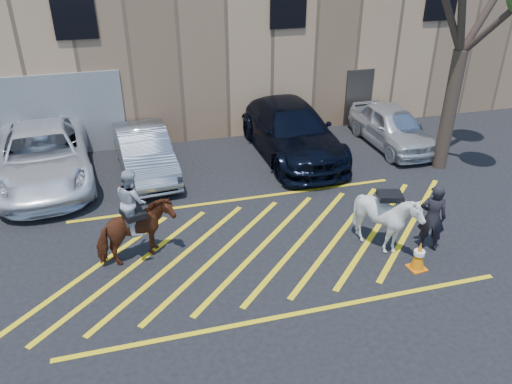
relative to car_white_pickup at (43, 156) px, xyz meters
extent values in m
plane|color=black|center=(5.44, -5.03, -0.82)|extent=(90.00, 90.00, 0.00)
imported|color=white|center=(0.00, 0.00, 0.00)|extent=(3.22, 6.13, 1.64)
imported|color=gray|center=(3.02, -0.28, -0.10)|extent=(1.91, 4.51, 1.45)
imported|color=black|center=(7.99, -0.06, 0.04)|extent=(2.58, 5.99, 1.72)
imported|color=silver|center=(11.69, -0.33, -0.11)|extent=(1.75, 4.22, 1.43)
imported|color=black|center=(9.39, -6.43, 0.05)|extent=(0.76, 0.68, 1.75)
cube|color=tan|center=(5.44, 6.97, 2.68)|extent=(32.00, 10.00, 7.00)
cube|color=black|center=(1.44, 1.93, 3.78)|extent=(1.30, 0.08, 1.50)
cube|color=black|center=(8.44, 1.93, 3.78)|extent=(1.30, 0.08, 1.50)
cube|color=#38332D|center=(11.44, 1.93, 0.28)|extent=(1.10, 0.08, 2.20)
cube|color=yellow|center=(1.24, -5.33, -0.82)|extent=(4.20, 4.20, 0.01)
cube|color=yellow|center=(2.29, -5.33, -0.82)|extent=(4.20, 4.20, 0.01)
cube|color=yellow|center=(3.34, -5.33, -0.82)|extent=(4.20, 4.20, 0.01)
cube|color=yellow|center=(4.39, -5.33, -0.82)|extent=(4.20, 4.20, 0.01)
cube|color=yellow|center=(5.44, -5.33, -0.82)|extent=(4.20, 4.20, 0.01)
cube|color=yellow|center=(6.49, -5.33, -0.82)|extent=(4.20, 4.20, 0.01)
cube|color=yellow|center=(7.54, -5.33, -0.82)|extent=(4.20, 4.20, 0.01)
cube|color=yellow|center=(8.59, -5.33, -0.82)|extent=(4.20, 4.20, 0.01)
cube|color=yellow|center=(9.64, -5.33, -0.82)|extent=(4.20, 4.20, 0.01)
cube|color=yellow|center=(5.44, -2.83, -0.82)|extent=(9.50, 0.12, 0.01)
cube|color=yellow|center=(5.44, -7.83, -0.82)|extent=(9.50, 0.12, 0.01)
imported|color=brown|center=(2.48, -5.05, -0.07)|extent=(1.96, 1.35, 1.51)
imported|color=#A2A5AD|center=(2.48, -5.05, 0.77)|extent=(0.79, 0.90, 1.54)
cube|color=black|center=(2.48, -5.05, 0.46)|extent=(0.62, 0.68, 0.14)
imported|color=silver|center=(8.31, -6.19, 0.01)|extent=(1.70, 1.82, 1.67)
cube|color=black|center=(8.31, -6.19, 0.67)|extent=(0.66, 0.59, 0.14)
cube|color=orange|center=(8.70, -7.12, -0.81)|extent=(0.42, 0.42, 0.03)
cone|color=orange|center=(8.70, -7.12, -0.44)|extent=(0.32, 0.32, 0.70)
cylinder|color=white|center=(8.70, -7.12, -0.38)|extent=(0.25, 0.25, 0.10)
cylinder|color=#4A372D|center=(12.38, -2.39, 1.08)|extent=(0.44, 0.44, 3.80)
cylinder|color=#45322A|center=(13.17, -2.25, 4.15)|extent=(1.76, 0.51, 2.68)
cylinder|color=#443629|center=(12.31, -1.53, 3.98)|extent=(0.33, 1.88, 2.34)
cylinder|color=#413127|center=(11.77, -2.39, 4.03)|extent=(1.40, 0.20, 2.39)
cylinder|color=#433129|center=(12.72, -3.12, 3.77)|extent=(0.78, 1.62, 1.96)
cylinder|color=#483D2B|center=(11.91, -2.67, 4.38)|extent=(1.16, 0.77, 3.11)
camera|label=1|loc=(2.60, -15.17, 6.28)|focal=35.00mm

